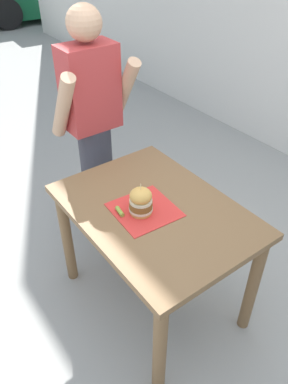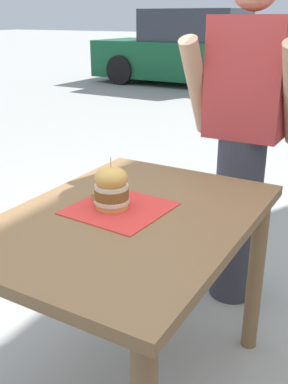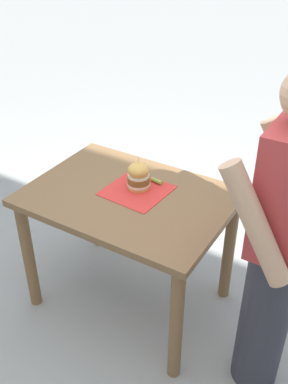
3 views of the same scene
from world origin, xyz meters
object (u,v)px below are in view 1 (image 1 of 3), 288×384
Objects in this scene: pickle_spear at (120,211)px; diner_across_table at (94,129)px; patio_table at (154,226)px; sandwich at (141,201)px.

diner_across_table is (0.30, 0.79, 0.07)m from pickle_spear.
sandwich reaches higher than patio_table.
sandwich is at bearing 171.63° from patio_table.
sandwich is (-0.09, 0.01, 0.22)m from patio_table.
patio_table is at bearing -22.02° from pickle_spear.
diner_across_table is at bearing 81.92° from patio_table.
pickle_spear is (-0.10, 0.06, -0.06)m from sandwich.
patio_table is 0.25m from pickle_spear.
sandwich is 0.11× the size of diner_across_table.
patio_table is at bearing -98.08° from diner_across_table.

